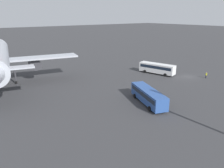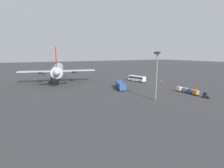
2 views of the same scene
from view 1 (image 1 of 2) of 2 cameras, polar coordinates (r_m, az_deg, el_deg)
ground_plane at (r=71.05m, az=19.34°, el=1.86°), size 600.00×600.00×0.00m
shuttle_bus_near at (r=71.20m, az=11.68°, el=4.17°), size 11.86×5.56×3.27m
shuttle_bus_far at (r=47.04m, az=9.46°, el=-2.88°), size 12.17×6.83×3.14m
worker_person at (r=71.06m, az=23.38°, el=2.12°), size 0.38×0.38×1.74m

